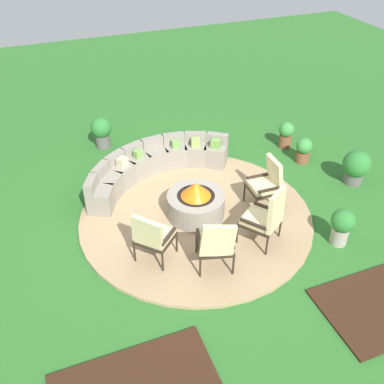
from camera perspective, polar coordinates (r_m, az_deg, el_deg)
ground_plane at (r=8.24m, az=0.50°, el=-3.29°), size 24.00×24.00×0.00m
patio_circle at (r=8.22m, az=0.50°, el=-3.13°), size 4.40×4.40×0.06m
fire_pit at (r=8.03m, az=0.52°, el=-1.40°), size 1.08×1.08×0.73m
curved_stone_bench at (r=9.10m, az=-5.17°, el=3.56°), size 3.31×1.57×0.69m
lounge_chair_front_left at (r=6.99m, az=-5.28°, el=-5.73°), size 0.78×0.79×1.01m
lounge_chair_front_right at (r=6.84m, az=3.18°, el=-6.68°), size 0.71×0.73×1.05m
lounge_chair_back_left at (r=7.37m, az=9.81°, el=-3.21°), size 0.83×0.85×1.14m
lounge_chair_back_right at (r=8.24m, az=9.94°, el=1.36°), size 0.59×0.55×1.03m
potted_plant_0 at (r=10.43m, az=-11.92°, el=7.95°), size 0.49×0.49×0.75m
potted_plant_1 at (r=10.48m, az=12.35°, el=7.55°), size 0.35×0.35×0.64m
potted_plant_2 at (r=7.87m, az=19.29°, el=-4.16°), size 0.42×0.42×0.71m
potted_plant_3 at (r=10.00m, az=14.59°, el=5.49°), size 0.36×0.36×0.59m
potted_plant_4 at (r=9.56m, az=20.96°, el=3.24°), size 0.58×0.58×0.75m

